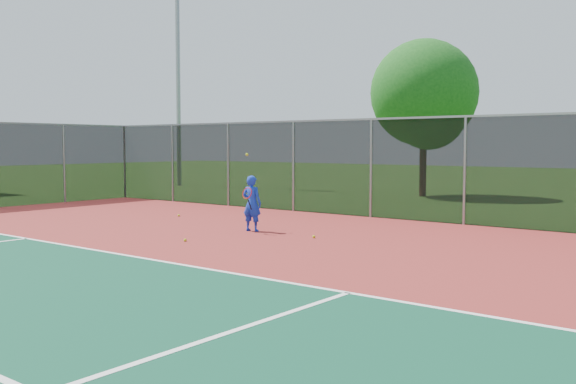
# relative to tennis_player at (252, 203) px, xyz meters

# --- Properties ---
(ground) EXTENTS (120.00, 120.00, 0.00)m
(ground) POSITION_rel_tennis_player_xyz_m (3.73, -7.32, -0.74)
(ground) COLOR #2C5B1A
(ground) RESTS_ON ground
(court_apron) EXTENTS (30.00, 20.00, 0.02)m
(court_apron) POSITION_rel_tennis_player_xyz_m (3.73, -5.32, -0.73)
(court_apron) COLOR maroon
(court_apron) RESTS_ON ground
(fence_back) EXTENTS (30.00, 0.06, 3.03)m
(fence_back) POSITION_rel_tennis_player_xyz_m (3.73, 4.68, 0.82)
(fence_back) COLOR black
(fence_back) RESTS_ON court_apron
(tennis_player) EXTENTS (0.59, 0.63, 2.00)m
(tennis_player) POSITION_rel_tennis_player_xyz_m (0.00, 0.00, 0.00)
(tennis_player) COLOR #1537C9
(tennis_player) RESTS_ON court_apron
(practice_ball_0) EXTENTS (0.07, 0.07, 0.07)m
(practice_ball_0) POSITION_rel_tennis_player_xyz_m (-0.02, -2.29, -0.69)
(practice_ball_0) COLOR #B0CF18
(practice_ball_0) RESTS_ON court_apron
(practice_ball_3) EXTENTS (0.07, 0.07, 0.07)m
(practice_ball_3) POSITION_rel_tennis_player_xyz_m (-4.02, 1.14, -0.69)
(practice_ball_3) COLOR #B0CF18
(practice_ball_3) RESTS_ON court_apron
(practice_ball_4) EXTENTS (0.07, 0.07, 0.07)m
(practice_ball_4) POSITION_rel_tennis_player_xyz_m (1.97, -0.01, -0.69)
(practice_ball_4) COLOR #B0CF18
(practice_ball_4) RESTS_ON court_apron
(floodlight_nw) EXTENTS (0.90, 0.40, 13.49)m
(floodlight_nw) POSITION_rel_tennis_player_xyz_m (-15.65, 11.70, 6.79)
(floodlight_nw) COLOR gray
(floodlight_nw) RESTS_ON ground
(tree_back_left) EXTENTS (4.62, 4.62, 6.79)m
(tree_back_left) POSITION_rel_tennis_player_xyz_m (-1.71, 13.22, 3.52)
(tree_back_left) COLOR #341F13
(tree_back_left) RESTS_ON ground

